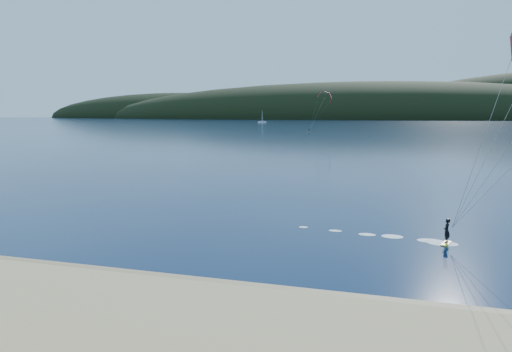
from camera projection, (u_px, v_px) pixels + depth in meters
The scene contains 5 objects.
ground at pixel (140, 324), 19.74m from camera, with size 1800.00×1800.00×0.00m, color #07173A.
wet_sand at pixel (186, 285), 24.01m from camera, with size 220.00×2.50×0.10m.
headland at pixel (393, 119), 727.19m from camera, with size 1200.00×310.00×140.00m.
kitesurfer_far at pixel (324, 99), 209.90m from camera, with size 11.62×6.37×17.75m.
sailboat at pixel (262, 122), 437.55m from camera, with size 8.04×5.00×11.19m.
Camera 1 is at (10.00, -16.59, 8.68)m, focal length 33.42 mm.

